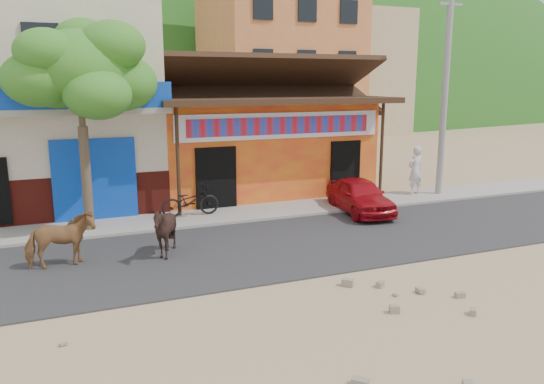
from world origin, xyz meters
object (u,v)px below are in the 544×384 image
Objects in this scene: tree at (83,126)px; red_car at (360,195)px; utility_pole at (445,88)px; scooter at (190,201)px; cow_dark at (165,231)px; pedestrian at (415,170)px; cow_tan at (60,240)px.

tree is 8.95m from red_car.
scooter is (-9.70, 0.15, -3.51)m from utility_pole.
tree is at bearing -175.78° from cow_dark.
scooter is 1.02× the size of pedestrian.
cow_dark is at bearing -62.58° from tree.
pedestrian is at bearing -80.78° from cow_tan.
cow_tan is 0.85× the size of pedestrian.
cow_tan is 0.46× the size of red_car.
scooter is at bearing 179.11° from utility_pole.
red_car is (9.35, 1.95, -0.07)m from cow_tan.
cow_dark is 0.74× the size of pedestrian.
tree is 3.90m from cow_tan.
tree is at bearing 92.31° from scooter.
tree is 0.75× the size of utility_pole.
red_car is 1.82× the size of scooter.
cow_tan is (-13.61, -3.15, -3.42)m from utility_pole.
red_car is at bearing 12.04° from pedestrian.
cow_tan is at bearing -117.02° from cow_dark.
cow_dark is (1.61, -3.11, -2.40)m from tree.
cow_dark is at bearing -99.67° from cow_tan.
pedestrian is at bearing 31.57° from red_car.
red_car is 3.65m from pedestrian.
tree is at bearing -21.25° from cow_tan.
cow_tan is at bearing -166.98° from utility_pole.
cow_tan is at bearing 3.31° from pedestrian.
cow_dark is 10.86m from pedestrian.
pedestrian is (11.86, 0.46, -2.08)m from tree.
pedestrian is (8.76, 0.11, 0.42)m from scooter.
tree is 4.43× the size of cow_dark.
pedestrian is at bearing 164.32° from utility_pole.
tree reaches higher than cow_tan.
utility_pole reaches higher than cow_dark.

